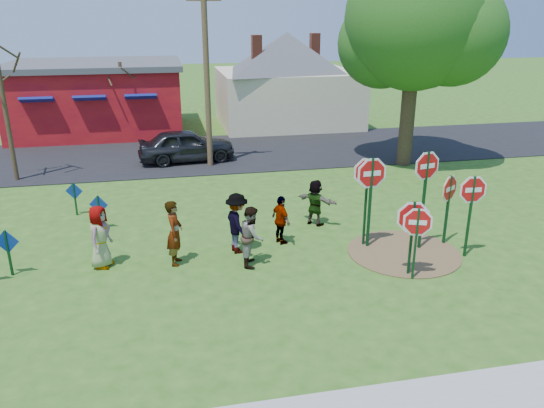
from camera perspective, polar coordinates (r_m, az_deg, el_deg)
The scene contains 26 objects.
ground at distance 15.32m, azimuth -3.13°, elevation -5.18°, with size 120.00×120.00×0.00m, color #2E5719.
road at distance 26.13m, azimuth -7.02°, elevation 5.44°, with size 120.00×7.50×0.04m, color black.
dirt_patch at distance 15.70m, azimuth 13.97°, elevation -5.08°, with size 3.20×3.20×0.03m, color brown.
red_building at distance 32.24m, azimuth -18.20°, elevation 10.89°, with size 9.40×7.69×3.90m.
cream_house at distance 32.80m, azimuth 1.58°, elevation 13.68°, with size 9.40×9.40×6.50m.
stop_sign_a at distance 13.74m, azimuth 15.34°, elevation -2.52°, with size 0.96×0.35×2.08m.
stop_sign_b at distance 15.29m, azimuth 10.19°, elevation 2.59°, with size 1.10×0.12×2.80m.
stop_sign_c at distance 15.37m, azimuth 16.22°, elevation 2.71°, with size 1.09×0.25×3.05m.
stop_sign_d at distance 16.09m, azimuth 18.52°, elevation 1.09°, with size 0.91×0.57×2.26m.
stop_sign_e at distance 13.94m, azimuth 14.90°, elevation -1.97°, with size 1.11×0.32×2.18m.
stop_sign_f at distance 15.38m, azimuth 20.73°, elevation 0.78°, with size 1.05×0.10×2.50m.
stop_sign_g at distance 15.20m, azimuth 10.63°, elevation 2.30°, with size 1.20×0.11×2.85m.
blue_diamond_b at distance 15.29m, azimuth -26.56°, elevation -4.20°, with size 0.64×0.14×1.28m.
blue_diamond_c at distance 17.52m, azimuth -18.11°, elevation -0.46°, with size 0.59×0.23×1.12m.
blue_diamond_d at distance 18.98m, azimuth -20.46°, elevation 0.89°, with size 0.58×0.16×1.15m.
person_a at distance 14.85m, azimuth -18.03°, elevation -3.36°, with size 0.85×0.55×1.74m, color #3C4481.
person_b at distance 14.51m, azimuth -10.44°, elevation -3.06°, with size 0.66×0.43×1.82m, color #1D6762.
person_c at distance 14.29m, azimuth -2.17°, elevation -3.44°, with size 0.81×0.63×1.66m, color brown.
person_d at distance 15.02m, azimuth -3.78°, elevation -2.08°, with size 1.13×0.65×1.76m, color #38383D.
person_e at distance 15.59m, azimuth 0.97°, elevation -1.74°, with size 0.87×0.36×1.48m, color #56305D.
person_f at distance 17.03m, azimuth 4.68°, elevation 0.17°, with size 1.40×0.45×1.51m, color #23572A.
suv at distance 24.63m, azimuth -9.17°, elevation 6.26°, with size 1.74×4.33×1.48m, color #2B2C30.
utility_pole at distance 23.18m, azimuth -7.05°, elevation 14.04°, with size 1.94×0.25×7.93m.
leafy_tree at distance 24.04m, azimuth 15.50°, elevation 17.91°, with size 6.48×5.91×9.21m.
bare_tree_west at distance 23.35m, azimuth -27.22°, elevation 11.87°, with size 1.80×1.80×6.31m.
bare_tree_east at distance 28.77m, azimuth -15.80°, elevation 11.59°, with size 1.80×1.80×4.14m.
Camera 1 is at (-2.01, -13.73, 6.50)m, focal length 35.00 mm.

